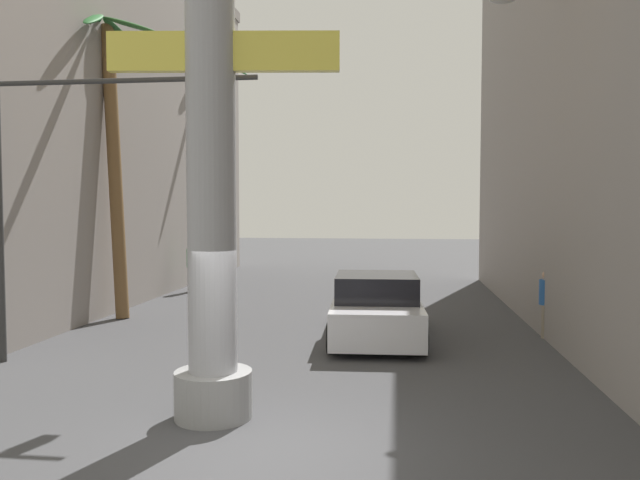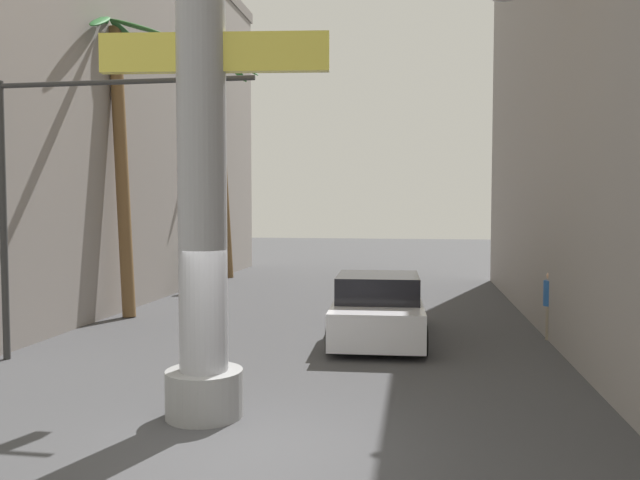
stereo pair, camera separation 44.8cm
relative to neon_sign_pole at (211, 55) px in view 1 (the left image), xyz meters
The scene contains 10 objects.
ground_plane 10.33m from the neon_sign_pole, 83.37° to the left, with size 86.44×86.44×0.00m, color #424244.
building_left 15.31m from the neon_sign_pole, 124.26° to the left, with size 6.26×21.04×13.10m.
neon_sign_pole is the anchor object (origin of this frame).
street_lamp 8.46m from the neon_sign_pole, 35.83° to the left, with size 2.75×0.28×7.77m.
traffic_light_mast 4.63m from the neon_sign_pole, 142.46° to the left, with size 5.35×0.32×5.65m.
car_lead 7.82m from the neon_sign_pole, 69.59° to the left, with size 2.31×4.91×1.56m.
palm_tree_far_left 18.22m from the neon_sign_pole, 106.73° to the left, with size 3.00×3.09×9.53m.
palm_tree_mid_left 9.38m from the neon_sign_pole, 123.96° to the left, with size 3.08×3.13×8.41m.
pedestrian_mid_right 10.00m from the neon_sign_pole, 46.11° to the left, with size 0.47×0.47×1.61m.
pedestrian_far_left 14.61m from the neon_sign_pole, 110.08° to the left, with size 0.45×0.45×1.80m.
Camera 1 is at (1.67, -7.63, 3.14)m, focal length 35.00 mm.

